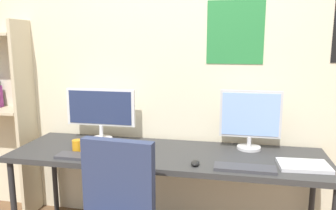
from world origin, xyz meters
TOP-DOWN VIEW (x-y plane):
  - wall_back at (0.00, 1.02)m, footprint 4.71×0.11m
  - desk at (0.00, 0.60)m, footprint 2.31×0.68m
  - monitor_left at (-0.60, 0.81)m, footprint 0.58×0.18m
  - monitor_right at (0.60, 0.81)m, footprint 0.46×0.18m
  - keyboard_left at (-0.56, 0.37)m, footprint 0.38×0.13m
  - keyboard_right at (0.56, 0.37)m, footprint 0.39×0.13m
  - computer_mouse at (0.24, 0.39)m, footprint 0.06×0.10m
  - laptop_closed at (0.94, 0.49)m, footprint 0.33×0.24m
  - coffee_mug at (-0.65, 0.49)m, footprint 0.11×0.08m

SIDE VIEW (x-z plane):
  - desk at x=0.00m, z-range 0.32..1.06m
  - keyboard_left at x=-0.56m, z-range 0.74..0.76m
  - keyboard_right at x=0.56m, z-range 0.74..0.76m
  - laptop_closed at x=0.94m, z-range 0.74..0.76m
  - computer_mouse at x=0.24m, z-range 0.74..0.77m
  - coffee_mug at x=-0.65m, z-range 0.74..0.83m
  - monitor_right at x=0.60m, z-range 0.76..1.21m
  - monitor_left at x=-0.60m, z-range 0.78..1.20m
  - wall_back at x=0.00m, z-range 0.00..2.60m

